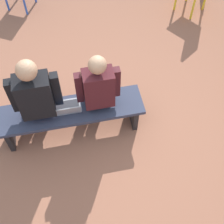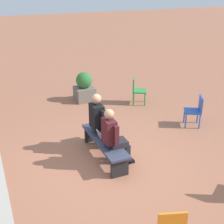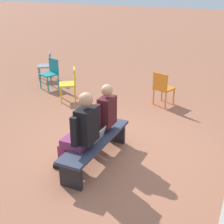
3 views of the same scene
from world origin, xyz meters
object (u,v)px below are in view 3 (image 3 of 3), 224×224
(person_adult, at_px, (81,131))
(laptop, at_px, (95,137))
(bench, at_px, (96,144))
(plastic_chair_by_pillar, at_px, (51,72))
(person_student, at_px, (102,116))
(plastic_chair_mid_courtyard, at_px, (47,64))
(plastic_chair_near_bench_left, at_px, (70,82))
(plastic_chair_far_right, at_px, (163,87))

(person_adult, xyz_separation_m, laptop, (-0.32, 0.08, -0.24))
(laptop, bearing_deg, bench, -157.41)
(person_adult, bearing_deg, plastic_chair_by_pillar, -138.14)
(person_student, distance_m, person_adult, 0.71)
(person_student, height_order, laptop, person_student)
(person_adult, distance_m, plastic_chair_mid_courtyard, 5.35)
(person_adult, bearing_deg, plastic_chair_mid_courtyard, -137.92)
(plastic_chair_mid_courtyard, bearing_deg, laptop, 45.13)
(laptop, relative_size, plastic_chair_near_bench_left, 0.38)
(person_student, xyz_separation_m, laptop, (0.39, 0.08, -0.20))
(bench, relative_size, person_adult, 1.30)
(plastic_chair_mid_courtyard, bearing_deg, bench, 45.27)
(person_adult, height_order, plastic_chair_far_right, person_adult)
(laptop, bearing_deg, plastic_chair_by_pillar, -134.44)
(plastic_chair_mid_courtyard, height_order, plastic_chair_by_pillar, same)
(plastic_chair_near_bench_left, relative_size, plastic_chair_far_right, 1.00)
(person_student, relative_size, plastic_chair_by_pillar, 1.55)
(plastic_chair_mid_courtyard, relative_size, plastic_chair_far_right, 1.00)
(person_adult, relative_size, plastic_chair_near_bench_left, 1.65)
(plastic_chair_mid_courtyard, distance_m, plastic_chair_near_bench_left, 2.05)
(bench, height_order, plastic_chair_by_pillar, plastic_chair_by_pillar)
(person_student, height_order, plastic_chair_far_right, person_student)
(person_adult, distance_m, plastic_chair_near_bench_left, 3.36)
(bench, relative_size, plastic_chair_near_bench_left, 2.14)
(person_student, relative_size, plastic_chair_far_right, 1.55)
(person_student, height_order, plastic_chair_near_bench_left, person_student)
(bench, relative_size, laptop, 5.62)
(laptop, xyz_separation_m, plastic_chair_mid_courtyard, (-3.65, -3.66, -0.02))
(bench, distance_m, plastic_chair_far_right, 3.04)
(bench, distance_m, laptop, 0.15)
(bench, distance_m, plastic_chair_mid_courtyard, 5.14)
(person_student, distance_m, plastic_chair_mid_courtyard, 4.85)
(plastic_chair_mid_courtyard, distance_m, plastic_chair_far_right, 3.93)
(plastic_chair_near_bench_left, bearing_deg, plastic_chair_mid_courtyard, -126.99)
(person_student, bearing_deg, plastic_chair_mid_courtyard, -132.26)
(bench, bearing_deg, plastic_chair_near_bench_left, -139.80)
(person_student, xyz_separation_m, plastic_chair_far_right, (-2.67, 0.30, -0.22))
(plastic_chair_near_bench_left, height_order, plastic_chair_far_right, same)
(plastic_chair_mid_courtyard, height_order, plastic_chair_far_right, same)
(bench, bearing_deg, plastic_chair_far_right, 175.53)
(bench, bearing_deg, laptop, 22.59)
(laptop, xyz_separation_m, plastic_chair_by_pillar, (-2.98, -3.04, -0.02))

